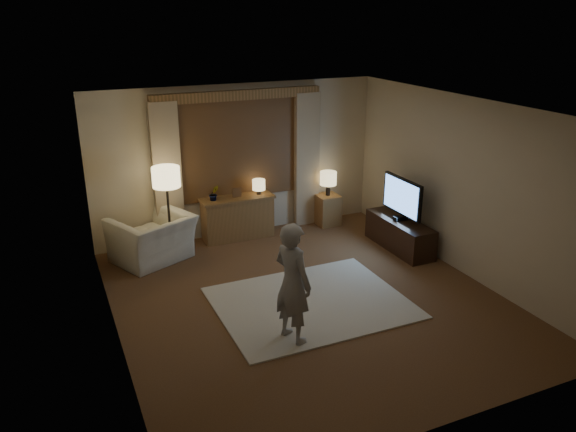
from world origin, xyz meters
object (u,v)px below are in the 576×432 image
side_table (327,210)px  person (293,283)px  sideboard (238,219)px  tv_stand (399,234)px  armchair (152,239)px

side_table → person: bearing=-123.9°
sideboard → tv_stand: (2.28, -1.53, -0.10)m
sideboard → armchair: 1.57m
side_table → tv_stand: size_ratio=0.40×
armchair → side_table: size_ratio=2.01×
sideboard → person: 3.37m
armchair → tv_stand: bearing=138.1°
tv_stand → person: person is taller
armchair → tv_stand: size_ratio=0.80×
sideboard → person: (-0.47, -3.31, 0.41)m
tv_stand → armchair: bearing=162.8°
sideboard → tv_stand: bearing=-33.8°
sideboard → side_table: size_ratio=2.14×
sideboard → person: size_ratio=0.81×
tv_stand → person: size_ratio=0.95×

